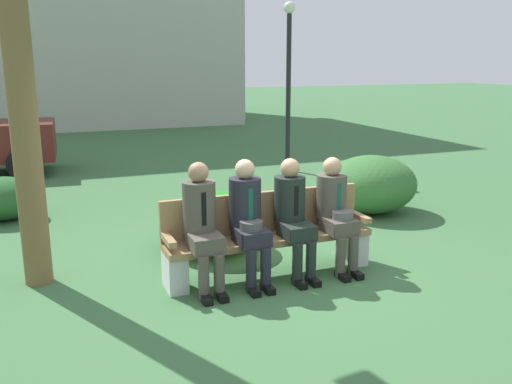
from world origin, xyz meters
TOP-DOWN VIEW (x-y plane):
  - ground_plane at (0.00, 0.00)m, footprint 80.00×80.00m
  - park_bench at (-0.04, -0.05)m, footprint 2.32×0.44m
  - seated_man_leftmost at (-0.82, -0.18)m, footprint 0.34×0.72m
  - seated_man_centerleft at (-0.32, -0.18)m, footprint 0.34×0.72m
  - seated_man_centerright at (0.20, -0.18)m, footprint 0.34×0.72m
  - seated_man_rightmost at (0.72, -0.19)m, footprint 0.34×0.72m
  - shrub_near_bench at (-0.39, 0.92)m, footprint 1.20×1.10m
  - shrub_mid_lawn at (-2.85, 3.35)m, footprint 1.02×0.94m
  - shrub_far_lawn at (2.43, 1.67)m, footprint 1.42×1.30m
  - street_lamp at (2.64, 5.15)m, footprint 0.24×0.24m

SIDE VIEW (x-z plane):
  - ground_plane at x=0.00m, z-range 0.00..0.00m
  - shrub_mid_lawn at x=-2.85m, z-range 0.00..0.64m
  - shrub_near_bench at x=-0.39m, z-range 0.00..0.75m
  - park_bench at x=-0.04m, z-range -0.01..0.89m
  - shrub_far_lawn at x=2.43m, z-range 0.00..0.89m
  - seated_man_rightmost at x=0.72m, z-range 0.07..1.34m
  - seated_man_centerright at x=0.20m, z-range 0.08..1.36m
  - seated_man_centerleft at x=-0.32m, z-range 0.07..1.38m
  - seated_man_leftmost at x=-0.82m, z-range 0.08..1.39m
  - street_lamp at x=2.64m, z-range 0.40..3.86m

